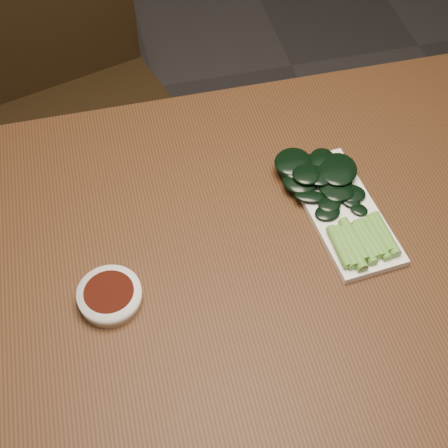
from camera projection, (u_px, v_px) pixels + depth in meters
ground at (241, 410)px, 1.65m from camera, size 6.00×6.00×0.00m
table at (249, 270)px, 1.11m from camera, size 1.40×0.80×0.75m
chair_far at (81, 95)px, 1.68m from camera, size 0.56×0.56×0.89m
sauce_bowl at (110, 296)px, 0.98m from camera, size 0.10×0.10×0.03m
serving_plate at (342, 211)px, 1.09m from camera, size 0.14×0.28×0.01m
gai_lan at (330, 195)px, 1.09m from camera, size 0.17×0.30×0.03m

